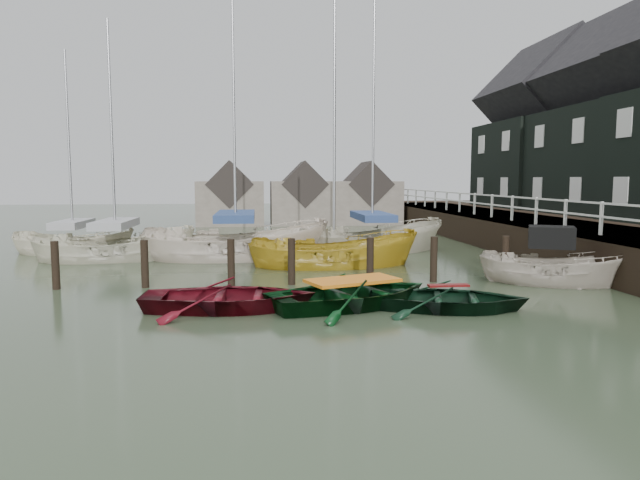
{
  "coord_description": "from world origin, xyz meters",
  "views": [
    {
      "loc": [
        -2.21,
        -13.94,
        3.18
      ],
      "look_at": [
        -0.4,
        2.46,
        1.4
      ],
      "focal_mm": 32.0,
      "sensor_mm": 36.0,
      "label": 1
    }
  ],
  "objects": [
    {
      "name": "sailboat_b",
      "position": [
        -3.07,
        8.87,
        0.06
      ],
      "size": [
        7.49,
        2.96,
        12.44
      ],
      "rotation": [
        0.0,
        0.0,
        1.59
      ],
      "color": "beige",
      "rests_on": "ground"
    },
    {
      "name": "ground",
      "position": [
        0.0,
        0.0,
        0.0
      ],
      "size": [
        120.0,
        120.0,
        0.0
      ],
      "primitive_type": "plane",
      "color": "#2A3622",
      "rests_on": "ground"
    },
    {
      "name": "motorboat",
      "position": [
        6.64,
        2.16,
        0.1
      ],
      "size": [
        4.6,
        3.32,
        2.58
      ],
      "rotation": [
        0.0,
        0.0,
        1.13
      ],
      "color": "#BEB2A2",
      "rests_on": "ground"
    },
    {
      "name": "sailboat_c",
      "position": [
        0.56,
        6.51,
        0.01
      ],
      "size": [
        6.25,
        2.41,
        10.8
      ],
      "rotation": [
        0.0,
        0.0,
        1.58
      ],
      "color": "#B69322",
      "rests_on": "ground"
    },
    {
      "name": "mooring_pilings",
      "position": [
        -1.11,
        3.0,
        0.5
      ],
      "size": [
        13.72,
        0.22,
        1.8
      ],
      "color": "black",
      "rests_on": "ground"
    },
    {
      "name": "sailboat_a",
      "position": [
        -7.75,
        9.03,
        0.06
      ],
      "size": [
        6.38,
        3.14,
        10.37
      ],
      "rotation": [
        0.0,
        0.0,
        1.71
      ],
      "color": "beige",
      "rests_on": "ground"
    },
    {
      "name": "rowboat_red",
      "position": [
        -2.91,
        -0.1,
        0.0
      ],
      "size": [
        4.36,
        3.22,
        0.87
      ],
      "primitive_type": "imported",
      "rotation": [
        0.0,
        0.0,
        1.52
      ],
      "color": "#4F0B14",
      "rests_on": "ground"
    },
    {
      "name": "sailboat_e",
      "position": [
        -9.98,
        11.07,
        0.07
      ],
      "size": [
        5.76,
        3.25,
        9.5
      ],
      "rotation": [
        0.0,
        0.0,
        1.34
      ],
      "color": "beige",
      "rests_on": "ground"
    },
    {
      "name": "far_sheds",
      "position": [
        0.83,
        26.0,
        1.86
      ],
      "size": [
        14.0,
        4.08,
        4.39
      ],
      "color": "#665B51",
      "rests_on": "ground"
    },
    {
      "name": "pier",
      "position": [
        9.48,
        10.0,
        0.71
      ],
      "size": [
        3.04,
        32.0,
        2.7
      ],
      "color": "black",
      "rests_on": "ground"
    },
    {
      "name": "land_strip",
      "position": [
        15.0,
        10.0,
        0.0
      ],
      "size": [
        14.0,
        38.0,
        1.5
      ],
      "primitive_type": "cube",
      "color": "black",
      "rests_on": "ground"
    },
    {
      "name": "rowboat_green",
      "position": [
        0.14,
        -0.09,
        0.0
      ],
      "size": [
        5.16,
        4.42,
        0.9
      ],
      "primitive_type": "imported",
      "rotation": [
        0.0,
        0.0,
        1.92
      ],
      "color": "black",
      "rests_on": "ground"
    },
    {
      "name": "rowboat_dkgreen",
      "position": [
        2.4,
        -0.7,
        0.0
      ],
      "size": [
        4.42,
        3.65,
        0.79
      ],
      "primitive_type": "imported",
      "rotation": [
        0.0,
        0.0,
        1.3
      ],
      "color": "black",
      "rests_on": "ground"
    },
    {
      "name": "sailboat_d",
      "position": [
        2.74,
        10.24,
        0.06
      ],
      "size": [
        7.2,
        4.04,
        12.63
      ],
      "rotation": [
        0.0,
        0.0,
        1.8
      ],
      "color": "#B9B39E",
      "rests_on": "ground"
    }
  ]
}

